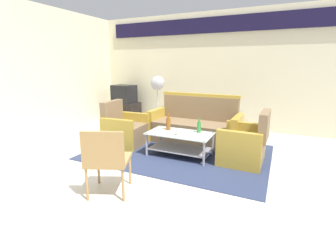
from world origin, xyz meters
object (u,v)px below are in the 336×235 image
object	(u,v)px
couch	(195,127)
coffee_table	(180,141)
tv_stand	(125,112)
bottle_green	(199,127)
pedestal_fan	(158,86)
armchair_left	(125,131)
bottle_brown	(168,124)
armchair_right	(244,145)
television	(124,94)
wicker_chair	(106,157)
cup	(179,132)

from	to	relation	value
couch	coffee_table	distance (m)	0.83
tv_stand	bottle_green	bearing A→B (deg)	-31.57
bottle_green	pedestal_fan	distance (m)	2.47
armchair_left	bottle_brown	bearing A→B (deg)	87.81
coffee_table	bottle_green	bearing A→B (deg)	31.60
armchair_left	tv_stand	distance (m)	2.14
armchair_right	tv_stand	bearing A→B (deg)	65.55
bottle_green	couch	bearing A→B (deg)	114.13
armchair_left	television	distance (m)	2.20
armchair_right	pedestal_fan	world-z (taller)	pedestal_fan
armchair_right	bottle_green	size ratio (longest dim) A/B	3.24
coffee_table	television	size ratio (longest dim) A/B	1.69
bottle_brown	armchair_right	bearing A→B (deg)	2.80
couch	armchair_right	size ratio (longest dim) A/B	2.13
armchair_right	wicker_chair	size ratio (longest dim) A/B	1.01
armchair_right	tv_stand	distance (m)	3.86
pedestal_fan	armchair_left	bearing A→B (deg)	-83.28
television	wicker_chair	world-z (taller)	television
coffee_table	pedestal_fan	xyz separation A→B (m)	(-1.41, 1.89, 0.74)
armchair_left	tv_stand	xyz separation A→B (m)	(-1.23, 1.75, -0.03)
bottle_green	armchair_left	bearing A→B (deg)	-176.71
tv_stand	television	size ratio (longest dim) A/B	1.23
couch	pedestal_fan	bearing A→B (deg)	-36.16
couch	wicker_chair	distance (m)	2.44
armchair_left	pedestal_fan	distance (m)	1.96
tv_stand	wicker_chair	distance (m)	4.06
pedestal_fan	wicker_chair	distance (m)	3.70
bottle_green	coffee_table	bearing A→B (deg)	-148.40
tv_stand	pedestal_fan	bearing A→B (deg)	2.81
armchair_right	wicker_chair	world-z (taller)	armchair_right
bottle_green	pedestal_fan	bearing A→B (deg)	134.62
armchair_right	armchair_left	bearing A→B (deg)	93.31
bottle_brown	bottle_green	size ratio (longest dim) A/B	1.13
bottle_brown	pedestal_fan	bearing A→B (deg)	122.72
armchair_left	coffee_table	bearing A→B (deg)	82.42
cup	television	size ratio (longest dim) A/B	0.15
armchair_left	pedestal_fan	bearing A→B (deg)	-176.65
couch	bottle_green	world-z (taller)	couch
coffee_table	bottle_brown	size ratio (longest dim) A/B	3.72
bottle_brown	bottle_green	bearing A→B (deg)	6.86
wicker_chair	armchair_right	bearing A→B (deg)	29.97
armchair_left	tv_stand	world-z (taller)	armchair_left
pedestal_fan	wicker_chair	xyz separation A→B (m)	(1.14, -3.48, -0.52)
coffee_table	armchair_right	bearing A→B (deg)	9.32
couch	tv_stand	bearing A→B (deg)	-21.70
coffee_table	wicker_chair	bearing A→B (deg)	-99.79
armchair_right	pedestal_fan	bearing A→B (deg)	56.23
bottle_brown	wicker_chair	world-z (taller)	wicker_chair
armchair_right	wicker_chair	bearing A→B (deg)	144.26
bottle_brown	bottle_green	distance (m)	0.55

